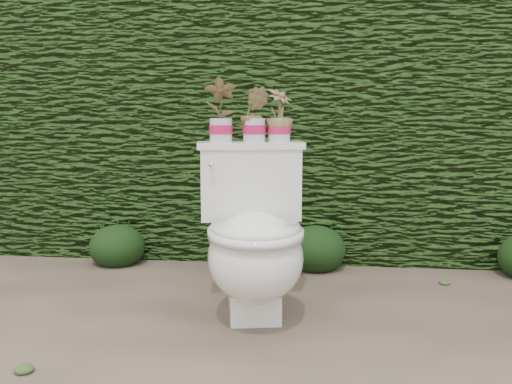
# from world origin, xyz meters

# --- Properties ---
(ground) EXTENTS (60.00, 60.00, 0.00)m
(ground) POSITION_xyz_m (0.00, 0.00, 0.00)
(ground) COLOR #7E6957
(ground) RESTS_ON ground
(hedge) EXTENTS (8.00, 1.00, 1.60)m
(hedge) POSITION_xyz_m (0.00, 1.60, 0.80)
(hedge) COLOR #30531B
(hedge) RESTS_ON ground
(house_wall) EXTENTS (8.00, 3.50, 4.00)m
(house_wall) POSITION_xyz_m (0.60, 6.00, 2.00)
(house_wall) COLOR silver
(house_wall) RESTS_ON ground
(toilet) EXTENTS (0.57, 0.75, 0.78)m
(toilet) POSITION_xyz_m (-0.19, 0.18, 0.36)
(toilet) COLOR white
(toilet) RESTS_ON ground
(potted_plant_left) EXTENTS (0.15, 0.11, 0.28)m
(potted_plant_left) POSITION_xyz_m (-0.38, 0.39, 0.92)
(potted_plant_left) COLOR #267C31
(potted_plant_left) RESTS_ON toilet
(potted_plant_center) EXTENTS (0.14, 0.11, 0.24)m
(potted_plant_center) POSITION_xyz_m (-0.22, 0.42, 0.90)
(potted_plant_center) COLOR #267C31
(potted_plant_center) RESTS_ON toilet
(potted_plant_right) EXTENTS (0.18, 0.18, 0.23)m
(potted_plant_right) POSITION_xyz_m (-0.11, 0.45, 0.89)
(potted_plant_right) COLOR #267C31
(potted_plant_right) RESTS_ON toilet
(liriope_clump_1) EXTENTS (0.33, 0.33, 0.27)m
(liriope_clump_1) POSITION_xyz_m (-1.13, 1.00, 0.13)
(liriope_clump_1) COLOR #1B3713
(liriope_clump_1) RESTS_ON ground
(liriope_clump_2) EXTENTS (0.36, 0.36, 0.28)m
(liriope_clump_2) POSITION_xyz_m (0.07, 1.03, 0.14)
(liriope_clump_2) COLOR #1B3713
(liriope_clump_2) RESTS_ON ground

